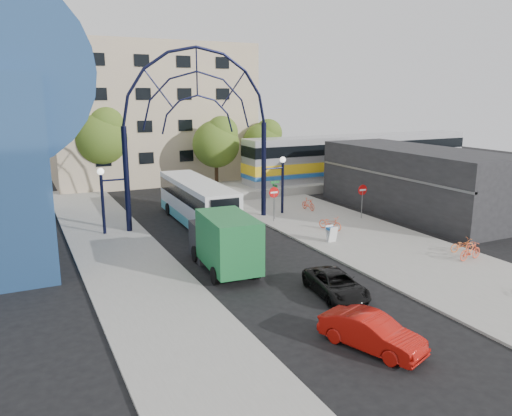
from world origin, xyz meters
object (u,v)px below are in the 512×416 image
tree_north_b (101,135)px  black_suv (336,284)px  red_sedan (372,332)px  tree_north_c (264,141)px  gateway_arch (198,101)px  bike_far_b (470,251)px  stop_sign (274,196)px  sandwich_board (332,232)px  bike_far_a (462,245)px  green_truck (223,241)px  do_not_enter_sign (362,193)px  tree_north_a (217,141)px  bike_near_a (330,223)px  city_bus (197,202)px  train_car (360,156)px  bike_near_b (308,204)px  street_name_sign (275,192)px

tree_north_b → black_suv: tree_north_b is taller
red_sedan → tree_north_c: bearing=48.9°
gateway_arch → bike_far_b: gateway_arch is taller
stop_sign → sandwich_board: 6.20m
sandwich_board → bike_far_a: 7.50m
green_truck → red_sedan: (1.56, -10.10, -0.89)m
tree_north_c → green_truck: 27.44m
bike_far_a → do_not_enter_sign: bearing=12.0°
tree_north_a → bike_near_a: tree_north_a is taller
stop_sign → sandwich_board: size_ratio=2.53×
stop_sign → black_suv: 13.50m
tree_north_a → bike_far_b: bearing=-80.6°
green_truck → black_suv: size_ratio=1.55×
city_bus → train_car: bearing=22.8°
tree_north_b → bike_near_a: 24.67m
bike_far_b → do_not_enter_sign: bearing=-7.2°
stop_sign → bike_near_b: size_ratio=1.63×
do_not_enter_sign → city_bus: bearing=159.3°
train_car → bike_near_b: bearing=-144.2°
green_truck → bike_near_b: green_truck is taller
do_not_enter_sign → sandwich_board: size_ratio=2.51×
train_car → tree_north_b: bearing=161.6°
sandwich_board → bike_far_b: 7.87m
bike_near_a → tree_north_a: bearing=71.8°
train_car → bike_far_b: size_ratio=15.18×
gateway_arch → sandwich_board: size_ratio=13.80×
red_sedan → green_truck: bearing=78.5°
green_truck → bike_near_b: bearing=44.7°
stop_sign → bike_near_a: stop_sign is taller
stop_sign → city_bus: city_bus is taller
tree_north_a → city_bus: 13.63m
do_not_enter_sign → bike_near_a: bearing=-157.0°
green_truck → bike_far_a: size_ratio=4.10×
do_not_enter_sign → train_car: size_ratio=0.10×
stop_sign → city_bus: (-4.97, 2.21, -0.39)m
tree_north_b → green_truck: bearing=-86.0°
bike_far_b → sandwich_board: bearing=33.9°
street_name_sign → tree_north_c: tree_north_c is taller
gateway_arch → red_sedan: bearing=-91.6°
tree_north_b → black_suv: size_ratio=1.99×
stop_sign → bike_far_b: 13.53m
tree_north_c → bike_far_a: size_ratio=4.27×
stop_sign → train_car: 18.22m
tree_north_b → city_bus: tree_north_b is taller
bike_near_a → bike_far_a: (4.07, -7.36, -0.06)m
tree_north_c → city_bus: (-12.29, -13.72, -2.68)m
do_not_enter_sign → red_sedan: (-11.54, -15.48, -1.34)m
green_truck → red_sedan: 10.26m
do_not_enter_sign → tree_north_c: (1.12, 17.93, 2.30)m
sandwich_board → city_bus: city_bus is taller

